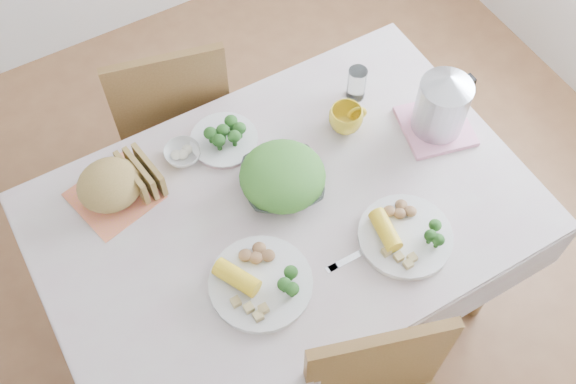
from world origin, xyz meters
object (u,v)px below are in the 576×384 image
dining_table (286,265)px  dinner_plate_right (405,237)px  chair_far (172,109)px  salad_bowl (283,182)px  dinner_plate_left (261,284)px  electric_kettle (442,105)px  yellow_mug (346,119)px

dining_table → dinner_plate_right: dinner_plate_right is taller
chair_far → salad_bowl: bearing=112.1°
salad_bowl → dinner_plate_left: salad_bowl is taller
dining_table → electric_kettle: (0.59, 0.02, 0.51)m
electric_kettle → chair_far: bearing=107.5°
salad_bowl → yellow_mug: (0.30, 0.10, 0.01)m
yellow_mug → electric_kettle: (0.26, -0.15, 0.08)m
dining_table → yellow_mug: 0.57m
dining_table → yellow_mug: yellow_mug is taller
dinner_plate_left → yellow_mug: (0.52, 0.36, 0.03)m
dining_table → salad_bowl: 0.43m
dining_table → yellow_mug: bearing=28.2°
electric_kettle → dining_table: bearing=158.6°
dinner_plate_left → electric_kettle: size_ratio=1.27×
chair_far → dinner_plate_left: chair_far is taller
salad_bowl → dinner_plate_left: bearing=-130.4°
dining_table → dinner_plate_left: (-0.19, -0.19, 0.40)m
salad_bowl → yellow_mug: size_ratio=2.23×
dinner_plate_right → electric_kettle: (0.33, 0.29, 0.11)m
yellow_mug → dining_table: bearing=-151.8°
dinner_plate_left → dinner_plate_right: size_ratio=1.06×
salad_bowl → electric_kettle: bearing=-5.2°
dining_table → salad_bowl: salad_bowl is taller
dining_table → dinner_plate_left: size_ratio=4.64×
dining_table → chair_far: chair_far is taller
chair_far → dinner_plate_right: 1.14m
dining_table → salad_bowl: bearing=66.7°
dining_table → dinner_plate_right: bearing=-45.8°
chair_far → dinner_plate_right: chair_far is taller
salad_bowl → dining_table: bearing=-113.3°
chair_far → electric_kettle: bearing=144.8°
yellow_mug → electric_kettle: bearing=-30.5°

